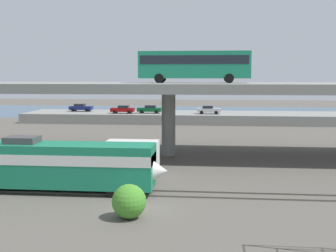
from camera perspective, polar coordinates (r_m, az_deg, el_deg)
ground_plane at (r=29.75m, az=-3.85°, el=-10.70°), size 260.00×260.00×0.00m
rail_strip_near at (r=32.82m, az=-2.89°, el=-8.92°), size 110.00×0.12×0.12m
rail_strip_far at (r=34.24m, az=-2.51°, el=-8.26°), size 110.00×0.12×0.12m
train_locomotive at (r=34.51m, az=-13.08°, el=-4.68°), size 16.06×3.04×4.18m
highway_overpass at (r=48.26m, az=0.07°, el=4.79°), size 96.00×12.81×7.96m
transit_bus_on_overpass at (r=48.64m, az=3.39°, el=7.98°), size 12.00×2.68×3.40m
service_truck_west at (r=39.64m, az=-5.86°, el=-3.90°), size 6.80×2.46×3.04m
pier_parking_lot at (r=83.52m, az=2.47°, el=1.12°), size 60.87×11.52×1.76m
parked_car_0 at (r=82.23m, az=-2.37°, el=2.19°), size 4.44×1.89×1.50m
parked_car_1 at (r=82.25m, az=-5.83°, el=2.16°), size 4.30×1.89×1.50m
parked_car_2 at (r=87.90m, az=-11.14°, el=2.36°), size 4.43×1.83×1.50m
parked_car_3 at (r=80.97m, az=5.26°, el=2.10°), size 4.20×1.88×1.50m
harbor_water at (r=106.48m, az=3.19°, el=1.83°), size 140.00×36.00×0.01m
shrub_right at (r=27.84m, az=-5.03°, el=-9.63°), size 2.14×2.14×2.14m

